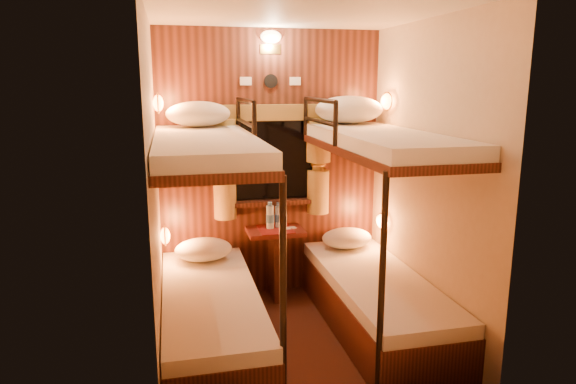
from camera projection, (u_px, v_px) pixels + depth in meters
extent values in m
plane|color=#37150F|center=(298.00, 341.00, 3.92)|extent=(2.10, 2.10, 0.00)
plane|color=silver|center=(300.00, 12.00, 3.42)|extent=(2.10, 2.10, 0.00)
plane|color=#C6B293|center=(271.00, 165.00, 4.67)|extent=(2.40, 0.00, 2.40)
plane|color=#C6B293|center=(348.00, 227.00, 2.67)|extent=(2.40, 0.00, 2.40)
plane|color=#C6B293|center=(155.00, 195.00, 3.45)|extent=(0.00, 2.40, 2.40)
plane|color=#C6B293|center=(426.00, 182.00, 3.89)|extent=(0.00, 2.40, 2.40)
cube|color=black|center=(271.00, 166.00, 4.66)|extent=(2.00, 0.03, 2.40)
cube|color=black|center=(211.00, 325.00, 3.81)|extent=(0.70, 1.90, 0.35)
cube|color=silver|center=(210.00, 297.00, 3.76)|extent=(0.68, 1.88, 0.10)
cube|color=black|center=(205.00, 155.00, 3.54)|extent=(0.70, 1.90, 0.06)
cube|color=silver|center=(205.00, 143.00, 3.52)|extent=(0.68, 1.88, 0.10)
cylinder|color=black|center=(283.00, 301.00, 2.91)|extent=(0.04, 0.04, 1.45)
cylinder|color=black|center=(238.00, 118.00, 4.42)|extent=(0.04, 0.04, 0.32)
cylinder|color=black|center=(254.00, 126.00, 3.61)|extent=(0.04, 0.04, 0.32)
cylinder|color=black|center=(245.00, 101.00, 3.98)|extent=(0.04, 0.85, 0.04)
cylinder|color=black|center=(246.00, 123.00, 4.01)|extent=(0.03, 0.85, 0.03)
cube|color=black|center=(375.00, 308.00, 4.10)|extent=(0.70, 1.90, 0.35)
cube|color=silver|center=(376.00, 282.00, 4.05)|extent=(0.68, 1.88, 0.10)
cube|color=black|center=(381.00, 149.00, 3.83)|extent=(0.70, 1.90, 0.06)
cube|color=silver|center=(381.00, 139.00, 3.81)|extent=(0.68, 1.88, 0.10)
cylinder|color=black|center=(382.00, 291.00, 3.05)|extent=(0.04, 0.04, 1.45)
cylinder|color=black|center=(306.00, 117.00, 4.55)|extent=(0.04, 0.04, 0.32)
cylinder|color=black|center=(336.00, 124.00, 3.74)|extent=(0.04, 0.04, 0.32)
cylinder|color=black|center=(319.00, 100.00, 4.11)|extent=(0.04, 0.85, 0.04)
cylinder|color=black|center=(319.00, 121.00, 4.15)|extent=(0.03, 0.85, 0.03)
cube|color=black|center=(271.00, 160.00, 4.63)|extent=(0.98, 0.02, 0.78)
cube|color=black|center=(272.00, 161.00, 4.62)|extent=(0.90, 0.01, 0.70)
cube|color=black|center=(273.00, 202.00, 4.66)|extent=(1.00, 0.12, 0.04)
cube|color=olive|center=(272.00, 113.00, 4.50)|extent=(1.10, 0.06, 0.14)
cylinder|color=olive|center=(224.00, 142.00, 4.45)|extent=(0.22, 0.22, 0.40)
cylinder|color=olive|center=(224.00, 168.00, 4.50)|extent=(0.11, 0.11, 0.12)
cylinder|color=olive|center=(225.00, 196.00, 4.55)|extent=(0.20, 0.20, 0.40)
torus|color=gold|center=(224.00, 168.00, 4.50)|extent=(0.14, 0.14, 0.02)
cylinder|color=olive|center=(319.00, 140.00, 4.64)|extent=(0.22, 0.22, 0.40)
cylinder|color=olive|center=(318.00, 165.00, 4.69)|extent=(0.11, 0.11, 0.12)
cylinder|color=olive|center=(318.00, 192.00, 4.74)|extent=(0.20, 0.20, 0.40)
torus|color=gold|center=(318.00, 165.00, 4.69)|extent=(0.14, 0.14, 0.02)
cylinder|color=black|center=(271.00, 81.00, 4.48)|extent=(0.12, 0.02, 0.12)
cube|color=silver|center=(246.00, 81.00, 4.43)|extent=(0.10, 0.01, 0.07)
cube|color=silver|center=(295.00, 81.00, 4.53)|extent=(0.10, 0.01, 0.07)
cube|color=gold|center=(271.00, 49.00, 4.42)|extent=(0.18, 0.01, 0.08)
ellipsoid|color=#FFCC8C|center=(271.00, 37.00, 4.38)|extent=(0.18, 0.09, 0.11)
ellipsoid|color=orange|center=(165.00, 236.00, 4.23)|extent=(0.08, 0.20, 0.13)
torus|color=gold|center=(165.00, 236.00, 4.23)|extent=(0.02, 0.17, 0.17)
ellipsoid|color=orange|center=(158.00, 103.00, 4.00)|extent=(0.08, 0.20, 0.13)
torus|color=gold|center=(158.00, 103.00, 4.00)|extent=(0.02, 0.17, 0.17)
ellipsoid|color=orange|center=(382.00, 222.00, 4.65)|extent=(0.08, 0.20, 0.13)
torus|color=gold|center=(382.00, 222.00, 4.65)|extent=(0.02, 0.17, 0.17)
ellipsoid|color=orange|center=(387.00, 101.00, 4.43)|extent=(0.08, 0.20, 0.13)
torus|color=gold|center=(387.00, 101.00, 4.43)|extent=(0.02, 0.17, 0.17)
cube|color=#581D14|center=(275.00, 231.00, 4.60)|extent=(0.50, 0.34, 0.04)
cube|color=black|center=(276.00, 266.00, 4.67)|extent=(0.08, 0.30, 0.61)
cube|color=maroon|center=(275.00, 229.00, 4.60)|extent=(0.30, 0.34, 0.01)
cylinder|color=#99BFE5|center=(270.00, 217.00, 4.60)|extent=(0.07, 0.07, 0.21)
cylinder|color=#3B6BB3|center=(270.00, 218.00, 4.60)|extent=(0.07, 0.07, 0.07)
cylinder|color=#3B6BB3|center=(270.00, 203.00, 4.57)|extent=(0.04, 0.04, 0.03)
cylinder|color=#99BFE5|center=(279.00, 217.00, 4.63)|extent=(0.06, 0.06, 0.20)
cylinder|color=#3B6BB3|center=(279.00, 218.00, 4.64)|extent=(0.07, 0.07, 0.07)
cylinder|color=#3B6BB3|center=(278.00, 204.00, 4.61)|extent=(0.04, 0.04, 0.03)
cube|color=silver|center=(286.00, 229.00, 4.60)|extent=(0.09, 0.07, 0.01)
cube|color=silver|center=(292.00, 228.00, 4.64)|extent=(0.08, 0.07, 0.01)
ellipsoid|color=silver|center=(203.00, 249.00, 4.35)|extent=(0.48, 0.34, 0.19)
ellipsoid|color=silver|center=(347.00, 238.00, 4.69)|extent=(0.46, 0.33, 0.18)
ellipsoid|color=silver|center=(198.00, 114.00, 4.16)|extent=(0.52, 0.37, 0.20)
ellipsoid|color=silver|center=(349.00, 110.00, 4.46)|extent=(0.61, 0.43, 0.24)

